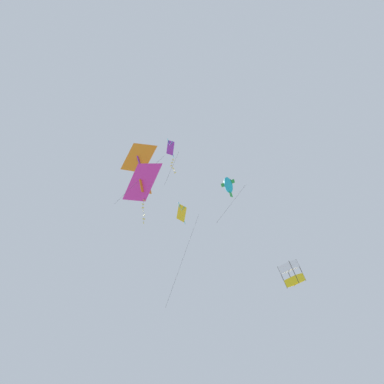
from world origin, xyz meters
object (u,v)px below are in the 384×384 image
(kite_delta_near_left, at_px, (143,183))
(kite_box_highest, at_px, (292,274))
(kite_delta_far_centre, at_px, (139,158))
(kite_diamond_low_drifter, at_px, (182,214))
(kite_fish_near_right, at_px, (228,185))
(kite_diamond_mid_left, at_px, (170,148))

(kite_delta_near_left, bearing_deg, kite_box_highest, 73.23)
(kite_delta_far_centre, relative_size, kite_diamond_low_drifter, 0.69)
(kite_delta_far_centre, xyz_separation_m, kite_fish_near_right, (-4.90, -6.91, 1.20))
(kite_delta_near_left, relative_size, kite_box_highest, 2.21)
(kite_delta_far_centre, xyz_separation_m, kite_diamond_low_drifter, (-1.82, -4.10, -2.95))
(kite_diamond_low_drifter, xyz_separation_m, kite_fish_near_right, (-3.08, -2.80, 4.14))
(kite_box_highest, relative_size, kite_fish_near_right, 0.38)
(kite_box_highest, relative_size, kite_diamond_mid_left, 0.41)
(kite_box_highest, relative_size, kite_delta_far_centre, 0.32)
(kite_box_highest, xyz_separation_m, kite_fish_near_right, (4.19, 0.15, 9.46))
(kite_delta_near_left, distance_m, kite_diamond_low_drifter, 5.09)
(kite_delta_far_centre, distance_m, kite_fish_near_right, 8.55)
(kite_delta_near_left, relative_size, kite_delta_far_centre, 0.70)
(kite_fish_near_right, bearing_deg, kite_delta_near_left, -108.28)
(kite_box_highest, bearing_deg, kite_delta_near_left, -109.62)
(kite_delta_far_centre, height_order, kite_fish_near_right, kite_fish_near_right)
(kite_box_highest, bearing_deg, kite_delta_far_centre, -116.28)
(kite_delta_near_left, relative_size, kite_diamond_low_drifter, 0.48)
(kite_delta_near_left, height_order, kite_diamond_low_drifter, kite_diamond_low_drifter)
(kite_diamond_low_drifter, bearing_deg, kite_box_highest, 44.99)
(kite_box_highest, height_order, kite_diamond_mid_left, kite_diamond_mid_left)
(kite_box_highest, height_order, kite_delta_far_centre, kite_delta_far_centre)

